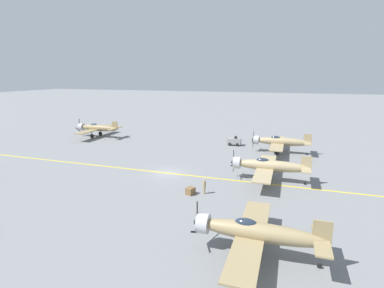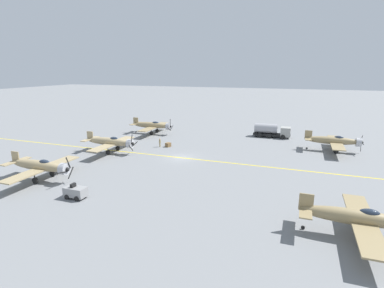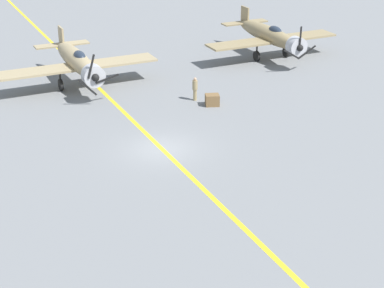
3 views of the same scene
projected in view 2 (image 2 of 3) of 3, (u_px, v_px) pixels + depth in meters
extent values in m
plane|color=slate|center=(182.00, 158.00, 51.61)|extent=(400.00, 400.00, 0.00)
cube|color=yellow|center=(182.00, 158.00, 51.61)|extent=(0.30, 160.00, 0.01)
ellipsoid|color=tan|center=(109.00, 141.00, 54.57)|extent=(1.50, 9.50, 1.42)
cylinder|color=#B7B7BC|center=(130.00, 143.00, 53.09)|extent=(1.58, 0.90, 1.58)
ellipsoid|color=#232D3D|center=(114.00, 139.00, 54.05)|extent=(0.80, 1.70, 0.76)
cube|color=tan|center=(113.00, 144.00, 54.40)|extent=(12.00, 2.10, 0.16)
cube|color=tan|center=(90.00, 139.00, 55.89)|extent=(4.40, 1.10, 0.12)
cube|color=tan|center=(90.00, 136.00, 55.73)|extent=(0.14, 1.30, 1.60)
sphere|color=black|center=(133.00, 144.00, 52.92)|extent=(0.56, 0.56, 0.56)
cube|color=black|center=(131.00, 148.00, 52.53)|extent=(1.30, 0.06, 1.37)
cube|color=black|center=(132.00, 139.00, 52.49)|extent=(0.63, 0.06, 1.72)
cube|color=black|center=(135.00, 144.00, 53.75)|extent=(1.73, 0.06, 0.54)
cylinder|color=black|center=(117.00, 145.00, 55.92)|extent=(0.14, 0.14, 1.26)
cylinder|color=black|center=(118.00, 148.00, 56.07)|extent=(0.22, 0.90, 0.90)
cylinder|color=black|center=(108.00, 149.00, 53.18)|extent=(0.14, 0.14, 1.26)
cylinder|color=black|center=(108.00, 152.00, 53.34)|extent=(0.22, 0.90, 0.90)
cylinder|color=black|center=(91.00, 149.00, 56.40)|extent=(0.12, 0.36, 0.36)
ellipsoid|color=#968259|center=(332.00, 140.00, 55.37)|extent=(1.50, 9.50, 1.42)
cylinder|color=#B7B7BC|center=(359.00, 142.00, 53.89)|extent=(1.57, 0.90, 1.58)
ellipsoid|color=#232D3D|center=(339.00, 138.00, 54.86)|extent=(0.80, 1.70, 0.76)
cube|color=#968259|center=(336.00, 143.00, 55.20)|extent=(12.00, 2.10, 0.16)
cube|color=#968259|center=(308.00, 138.00, 56.69)|extent=(4.40, 1.10, 0.12)
cube|color=#968259|center=(308.00, 135.00, 56.54)|extent=(0.14, 1.30, 1.60)
sphere|color=black|center=(362.00, 143.00, 53.73)|extent=(0.56, 0.56, 0.56)
cube|color=black|center=(362.00, 138.00, 54.10)|extent=(1.28, 0.06, 1.39)
cube|color=black|center=(361.00, 147.00, 54.17)|extent=(0.67, 0.06, 1.71)
cube|color=black|center=(363.00, 143.00, 52.90)|extent=(1.74, 0.06, 0.50)
cylinder|color=black|center=(335.00, 144.00, 56.72)|extent=(0.14, 0.14, 1.26)
cylinder|color=black|center=(334.00, 147.00, 56.87)|extent=(0.22, 0.90, 0.90)
cylinder|color=black|center=(336.00, 148.00, 53.99)|extent=(0.14, 0.14, 1.26)
cylinder|color=black|center=(336.00, 151.00, 54.14)|extent=(0.22, 0.90, 0.90)
cylinder|color=black|center=(307.00, 148.00, 57.21)|extent=(0.12, 0.36, 0.36)
ellipsoid|color=#98845B|center=(151.00, 125.00, 70.44)|extent=(1.50, 9.50, 1.42)
cylinder|color=#B7B7BC|center=(168.00, 126.00, 68.96)|extent=(1.58, 0.90, 1.58)
ellipsoid|color=#232D3D|center=(155.00, 123.00, 69.93)|extent=(0.80, 1.70, 0.76)
cube|color=#98845B|center=(154.00, 127.00, 70.27)|extent=(12.00, 2.10, 0.16)
cube|color=#98845B|center=(136.00, 123.00, 71.76)|extent=(4.40, 1.10, 0.12)
cube|color=#98845B|center=(136.00, 121.00, 71.61)|extent=(0.14, 1.30, 1.60)
sphere|color=black|center=(170.00, 126.00, 68.80)|extent=(0.56, 0.56, 0.56)
cube|color=black|center=(172.00, 128.00, 69.60)|extent=(1.60, 0.06, 0.97)
cube|color=black|center=(169.00, 129.00, 68.22)|extent=(1.57, 0.06, 1.02)
cube|color=black|center=(170.00, 123.00, 68.57)|extent=(0.17, 0.06, 1.75)
cylinder|color=black|center=(157.00, 128.00, 71.79)|extent=(0.14, 0.14, 1.26)
cylinder|color=black|center=(157.00, 131.00, 71.95)|extent=(0.22, 0.90, 0.90)
cylinder|color=black|center=(151.00, 131.00, 69.06)|extent=(0.14, 0.14, 1.26)
cylinder|color=black|center=(151.00, 133.00, 69.21)|extent=(0.22, 0.90, 0.90)
cylinder|color=black|center=(136.00, 132.00, 72.28)|extent=(0.12, 0.36, 0.36)
ellipsoid|color=#917D54|center=(354.00, 217.00, 26.74)|extent=(1.50, 9.50, 1.42)
ellipsoid|color=#232D3D|center=(369.00, 213.00, 26.23)|extent=(0.80, 1.70, 0.76)
cube|color=#917D54|center=(363.00, 222.00, 26.57)|extent=(12.00, 2.10, 0.16)
cube|color=#917D54|center=(306.00, 208.00, 28.06)|extent=(4.40, 1.10, 0.12)
cube|color=#917D54|center=(306.00, 202.00, 27.91)|extent=(0.14, 1.30, 1.60)
cylinder|color=black|center=(359.00, 220.00, 28.09)|extent=(0.14, 0.14, 1.26)
cylinder|color=black|center=(358.00, 226.00, 28.25)|extent=(0.22, 0.90, 0.90)
cylinder|color=black|center=(365.00, 237.00, 25.36)|extent=(0.14, 0.14, 1.26)
cylinder|color=black|center=(364.00, 243.00, 25.51)|extent=(0.22, 0.90, 0.90)
cylinder|color=black|center=(303.00, 227.00, 28.58)|extent=(0.12, 0.36, 0.36)
ellipsoid|color=tan|center=(38.00, 165.00, 41.03)|extent=(1.50, 9.50, 1.42)
cylinder|color=#B7B7BC|center=(64.00, 169.00, 39.55)|extent=(1.58, 0.90, 1.58)
ellipsoid|color=#232D3D|center=(44.00, 162.00, 40.51)|extent=(0.80, 1.70, 0.76)
cube|color=tan|center=(43.00, 168.00, 40.86)|extent=(12.00, 2.10, 0.16)
cube|color=tan|center=(16.00, 161.00, 42.35)|extent=(4.40, 1.10, 0.12)
cube|color=tan|center=(15.00, 157.00, 42.19)|extent=(0.14, 1.30, 1.60)
sphere|color=black|center=(67.00, 169.00, 39.38)|extent=(0.56, 0.56, 0.56)
cube|color=black|center=(63.00, 173.00, 38.63)|extent=(1.75, 0.06, 0.43)
cube|color=black|center=(68.00, 163.00, 39.46)|extent=(0.74, 0.06, 1.69)
cube|color=black|center=(71.00, 173.00, 40.06)|extent=(1.23, 0.06, 1.43)
cylinder|color=black|center=(52.00, 169.00, 42.38)|extent=(0.14, 0.14, 1.26)
cylinder|color=black|center=(52.00, 174.00, 42.53)|extent=(0.22, 0.90, 0.90)
cylinder|color=black|center=(35.00, 176.00, 39.64)|extent=(0.14, 0.14, 1.26)
cylinder|color=black|center=(35.00, 181.00, 39.80)|extent=(0.22, 0.90, 0.90)
cylinder|color=black|center=(18.00, 175.00, 42.86)|extent=(0.12, 0.36, 0.36)
cube|color=black|center=(272.00, 134.00, 67.19)|extent=(2.25, 8.00, 0.40)
cube|color=#999993|center=(286.00, 132.00, 66.01)|extent=(2.50, 2.08, 2.00)
cylinder|color=#9E9EA3|center=(266.00, 128.00, 67.31)|extent=(2.10, 4.96, 2.10)
cylinder|color=black|center=(283.00, 135.00, 67.48)|extent=(0.30, 1.00, 1.00)
cylinder|color=black|center=(283.00, 137.00, 65.31)|extent=(0.30, 1.00, 1.00)
cylinder|color=black|center=(270.00, 134.00, 68.43)|extent=(0.30, 1.00, 1.00)
cylinder|color=black|center=(269.00, 136.00, 66.27)|extent=(0.30, 1.00, 1.00)
cylinder|color=black|center=(261.00, 133.00, 69.12)|extent=(0.30, 1.00, 1.00)
cylinder|color=black|center=(260.00, 135.00, 66.96)|extent=(0.30, 1.00, 1.00)
cube|color=gray|center=(75.00, 192.00, 35.36)|extent=(1.40, 2.60, 1.10)
cube|color=black|center=(73.00, 185.00, 35.26)|extent=(0.70, 0.36, 0.44)
cylinder|color=black|center=(85.00, 194.00, 35.87)|extent=(0.20, 0.60, 0.60)
cylinder|color=black|center=(77.00, 199.00, 34.62)|extent=(0.20, 0.60, 0.60)
cylinder|color=black|center=(75.00, 193.00, 36.35)|extent=(0.20, 0.60, 0.60)
cylinder|color=black|center=(67.00, 197.00, 35.10)|extent=(0.20, 0.60, 0.60)
cylinder|color=tan|center=(160.00, 145.00, 58.78)|extent=(0.26, 0.26, 0.82)
cylinder|color=tan|center=(160.00, 141.00, 58.60)|extent=(0.38, 0.38, 0.68)
sphere|color=tan|center=(160.00, 139.00, 58.49)|extent=(0.22, 0.22, 0.22)
cube|color=brown|center=(168.00, 145.00, 58.89)|extent=(1.17, 1.07, 0.80)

